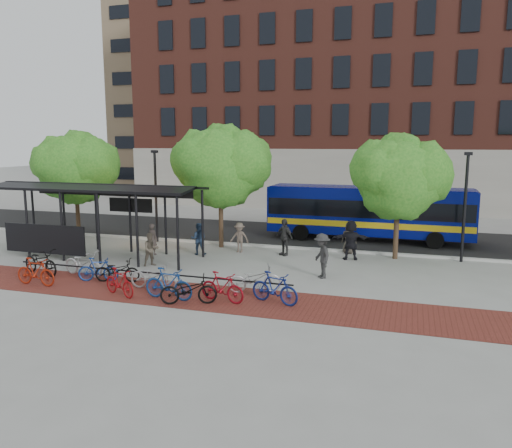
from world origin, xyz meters
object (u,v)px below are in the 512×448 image
(pedestrian_1, at_px, (153,239))
(pedestrian_2, at_px, (199,239))
(tree_b, at_px, (222,164))
(bike_8, at_px, (189,290))
(bike_7, at_px, (169,284))
(bike_10, at_px, (255,279))
(bike_4, at_px, (117,270))
(bike_6, at_px, (154,276))
(bike_5, at_px, (119,282))
(bike_11, at_px, (275,288))
(tree_a, at_px, (77,165))
(lamp_post_left, at_px, (156,193))
(pedestrian_3, at_px, (239,238))
(bike_0, at_px, (41,262))
(pedestrian_6, at_px, (349,238))
(bus_shelter, at_px, (94,196))
(bike_9, at_px, (222,287))
(bike_3, at_px, (98,269))
(pedestrian_4, at_px, (284,237))
(pedestrian_5, at_px, (351,240))
(bike_1, at_px, (35,272))
(bike_2, at_px, (84,263))
(tree_c, at_px, (401,175))
(pedestrian_9, at_px, (322,256))
(lamp_post_right, at_px, (465,204))
(bus, at_px, (368,210))
(pedestrian_8, at_px, (151,250))

(pedestrian_1, distance_m, pedestrian_2, 2.30)
(tree_b, relative_size, bike_8, 3.28)
(bike_7, xyz_separation_m, bike_10, (2.68, 1.74, -0.05))
(bike_4, relative_size, bike_6, 0.92)
(bike_5, height_order, bike_6, bike_6)
(bike_4, xyz_separation_m, bike_11, (6.76, -0.73, 0.09))
(tree_a, bearing_deg, lamp_post_left, 2.92)
(pedestrian_3, bearing_deg, bike_0, -135.02)
(bike_8, bearing_deg, pedestrian_6, -45.32)
(bus_shelter, relative_size, bike_0, 4.92)
(bike_9, distance_m, pedestrian_3, 8.01)
(bike_3, distance_m, pedestrian_4, 9.10)
(bike_11, distance_m, pedestrian_5, 7.66)
(pedestrian_1, bearing_deg, bike_7, 137.79)
(bike_1, height_order, bike_9, bike_1)
(bike_0, distance_m, pedestrian_5, 13.95)
(bike_9, height_order, bike_10, bike_9)
(bike_2, height_order, bike_10, bike_2)
(tree_c, distance_m, pedestrian_6, 4.07)
(pedestrian_3, bearing_deg, bike_2, -127.35)
(bike_2, height_order, pedestrian_1, pedestrian_1)
(bus_shelter, relative_size, pedestrian_9, 5.68)
(lamp_post_right, bearing_deg, lamp_post_left, 180.00)
(bus_shelter, xyz_separation_m, bike_7, (6.62, -5.19, -2.42))
(bike_8, height_order, pedestrian_6, pedestrian_6)
(tree_b, bearing_deg, pedestrian_5, -7.27)
(lamp_post_left, bearing_deg, bike_6, -62.32)
(pedestrian_1, xyz_separation_m, pedestrian_3, (3.98, 1.77, -0.02))
(bike_3, height_order, pedestrian_4, pedestrian_4)
(bus_shelter, height_order, pedestrian_2, bus_shelter)
(bike_5, distance_m, bike_7, 1.92)
(tree_a, bearing_deg, pedestrian_5, -3.16)
(tree_b, relative_size, bike_7, 3.38)
(tree_c, xyz_separation_m, lamp_post_right, (2.91, 0.25, -1.31))
(bus, xyz_separation_m, pedestrian_6, (-0.62, -3.73, -0.96))
(bike_7, bearing_deg, bike_3, 75.71)
(tree_a, xyz_separation_m, pedestrian_8, (7.38, -4.85, -3.48))
(bus, height_order, pedestrian_5, bus)
(bike_10, bearing_deg, pedestrian_1, 31.26)
(bus_shelter, distance_m, pedestrian_2, 5.49)
(bike_11, bearing_deg, tree_a, 76.79)
(tree_b, xyz_separation_m, lamp_post_left, (-4.10, 0.25, -1.71))
(bike_3, bearing_deg, bike_9, -119.31)
(bike_5, bearing_deg, bike_3, 76.39)
(bike_2, relative_size, bike_7, 1.08)
(bike_2, height_order, pedestrian_8, pedestrian_8)
(bike_10, bearing_deg, bike_8, 113.64)
(bike_8, height_order, pedestrian_4, pedestrian_4)
(lamp_post_left, relative_size, bike_3, 3.14)
(pedestrian_3, height_order, pedestrian_6, pedestrian_6)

